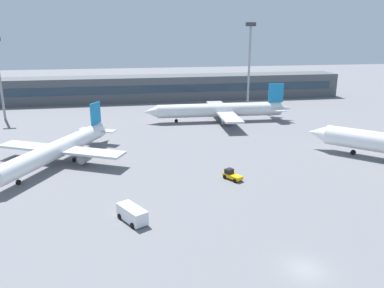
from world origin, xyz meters
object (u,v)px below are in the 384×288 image
Objects in this scene: service_van_white at (132,214)px; airplane_far at (219,110)px; airplane_mid at (57,150)px; baggage_tug_yellow at (232,175)px; floodlight_tower_west at (249,61)px.

airplane_far is at bearing 64.99° from service_van_white.
airplane_mid is 29.84m from service_van_white.
baggage_tug_yellow is at bearing 35.32° from service_van_white.
baggage_tug_yellow is (-8.71, -44.15, -2.45)m from airplane_far.
airplane_mid is 1.29× the size of floodlight_tower_west.
airplane_mid is at bearing 156.15° from baggage_tug_yellow.
airplane_mid is 71.46m from floodlight_tower_west.
baggage_tug_yellow is at bearing -110.67° from floodlight_tower_west.
baggage_tug_yellow is (31.41, -13.89, -2.12)m from airplane_mid.
baggage_tug_yellow is 0.70× the size of service_van_white.
service_van_white is 83.49m from floodlight_tower_west.
airplane_far is 62.63m from service_van_white.
airplane_far is 45.07m from baggage_tug_yellow.
airplane_mid reaches higher than service_van_white.
floodlight_tower_west reaches higher than service_van_white.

